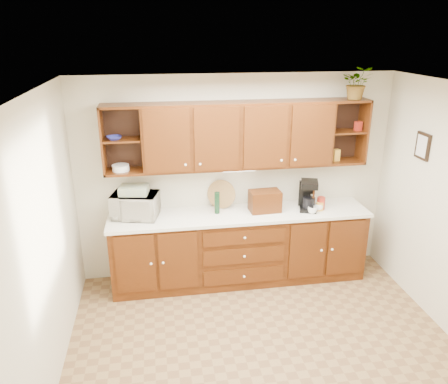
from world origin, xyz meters
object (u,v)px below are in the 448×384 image
object	(u,v)px
potted_plant	(357,83)
bread_box	(265,201)
microwave	(135,205)
coffee_maker	(308,196)

from	to	relation	value
potted_plant	bread_box	bearing A→B (deg)	-176.34
microwave	coffee_maker	xyz separation A→B (m)	(2.14, -0.09, 0.03)
coffee_maker	potted_plant	xyz separation A→B (m)	(0.55, 0.10, 1.36)
bread_box	coffee_maker	distance (m)	0.55
coffee_maker	microwave	bearing A→B (deg)	-164.63
microwave	coffee_maker	world-z (taller)	coffee_maker
bread_box	potted_plant	distance (m)	1.79
bread_box	potted_plant	bearing A→B (deg)	0.68
microwave	bread_box	size ratio (longest dim) A/B	1.43
coffee_maker	potted_plant	world-z (taller)	potted_plant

